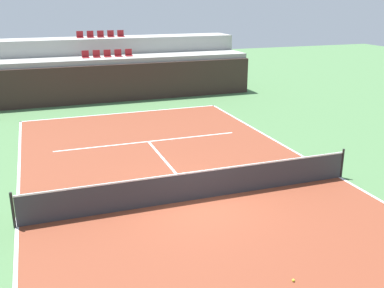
% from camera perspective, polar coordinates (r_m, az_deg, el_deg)
% --- Properties ---
extents(ground_plane, '(80.00, 80.00, 0.00)m').
position_cam_1_polar(ground_plane, '(14.40, 0.77, -7.11)').
color(ground_plane, '#477042').
extents(court_surface, '(11.00, 24.00, 0.01)m').
position_cam_1_polar(court_surface, '(14.40, 0.77, -7.09)').
color(court_surface, brown).
rests_on(court_surface, ground_plane).
extents(baseline_far, '(11.00, 0.10, 0.00)m').
position_cam_1_polar(baseline_far, '(25.33, -8.73, 3.95)').
color(baseline_far, white).
rests_on(baseline_far, court_surface).
extents(sideline_left, '(0.10, 24.00, 0.00)m').
position_cam_1_polar(sideline_left, '(13.68, -21.50, -9.87)').
color(sideline_left, white).
rests_on(sideline_left, court_surface).
extents(sideline_right, '(0.10, 24.00, 0.00)m').
position_cam_1_polar(sideline_right, '(16.93, 18.37, -4.05)').
color(sideline_right, white).
rests_on(sideline_right, court_surface).
extents(service_line_far, '(8.26, 0.10, 0.00)m').
position_cam_1_polar(service_line_far, '(20.10, -5.61, 0.32)').
color(service_line_far, white).
rests_on(service_line_far, court_surface).
extents(centre_service_line, '(0.10, 6.40, 0.00)m').
position_cam_1_polar(centre_service_line, '(17.19, -2.96, -2.77)').
color(centre_service_line, white).
rests_on(centre_service_line, court_surface).
extents(back_wall, '(18.26, 0.30, 2.30)m').
position_cam_1_polar(back_wall, '(28.03, -10.09, 7.63)').
color(back_wall, '#33231E').
rests_on(back_wall, ground_plane).
extents(stands_tier_lower, '(18.26, 2.40, 2.61)m').
position_cam_1_polar(stands_tier_lower, '(29.32, -10.57, 8.37)').
color(stands_tier_lower, '#9E9E99').
rests_on(stands_tier_lower, ground_plane).
extents(stands_tier_upper, '(18.26, 2.40, 3.63)m').
position_cam_1_polar(stands_tier_upper, '(31.58, -11.36, 9.95)').
color(stands_tier_upper, '#9E9E99').
rests_on(stands_tier_upper, ground_plane).
extents(seating_row_lower, '(3.17, 0.44, 0.44)m').
position_cam_1_polar(seating_row_lower, '(29.21, -10.76, 11.16)').
color(seating_row_lower, maroon).
rests_on(seating_row_lower, stands_tier_lower).
extents(seating_row_upper, '(3.17, 0.44, 0.44)m').
position_cam_1_polar(seating_row_upper, '(31.47, -11.61, 13.47)').
color(seating_row_upper, maroon).
rests_on(seating_row_upper, stands_tier_upper).
extents(tennis_net, '(11.08, 0.08, 1.07)m').
position_cam_1_polar(tennis_net, '(14.19, 0.77, -5.25)').
color(tennis_net, black).
rests_on(tennis_net, court_surface).
extents(tennis_ball_0, '(0.07, 0.07, 0.07)m').
position_cam_1_polar(tennis_ball_0, '(10.84, 12.86, -16.65)').
color(tennis_ball_0, '#CCE033').
rests_on(tennis_ball_0, court_surface).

